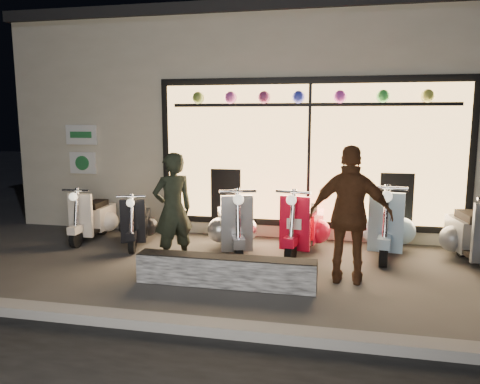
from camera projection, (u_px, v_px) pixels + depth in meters
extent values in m
plane|color=#383533|center=(242.00, 271.00, 6.74)|extent=(40.00, 40.00, 0.00)
cube|color=slate|center=(202.00, 327.00, 4.80)|extent=(40.00, 0.25, 0.12)
cube|color=beige|center=(284.00, 125.00, 11.25)|extent=(10.00, 6.00, 4.00)
cube|color=black|center=(286.00, 34.00, 10.92)|extent=(10.20, 6.20, 0.20)
cube|color=black|center=(309.00, 154.00, 8.24)|extent=(5.45, 0.06, 2.65)
cube|color=#FFBF6B|center=(309.00, 154.00, 8.21)|extent=(5.20, 0.04, 2.40)
cube|color=black|center=(310.00, 105.00, 8.03)|extent=(4.90, 0.06, 0.06)
cube|color=white|center=(81.00, 135.00, 9.08)|extent=(0.65, 0.04, 0.38)
cube|color=white|center=(83.00, 163.00, 9.17)|extent=(0.55, 0.04, 0.42)
cube|color=black|center=(226.00, 271.00, 6.10)|extent=(2.36, 0.28, 0.40)
cylinder|color=black|center=(238.00, 254.00, 6.94)|extent=(0.21, 0.37, 0.36)
cylinder|color=black|center=(232.00, 236.00, 7.98)|extent=(0.23, 0.38, 0.36)
cube|color=#ADAEB2|center=(237.00, 224.00, 7.09)|extent=(0.48, 0.22, 0.87)
cube|color=#ADAEB2|center=(232.00, 225.00, 7.84)|extent=(0.65, 0.84, 0.49)
cube|color=black|center=(233.00, 209.00, 7.69)|extent=(0.47, 0.65, 0.13)
sphere|color=#FFF2CC|center=(239.00, 200.00, 6.80)|extent=(0.20, 0.20, 0.16)
cylinder|color=black|center=(291.00, 252.00, 7.03)|extent=(0.16, 0.36, 0.35)
cylinder|color=black|center=(307.00, 236.00, 7.98)|extent=(0.18, 0.37, 0.35)
cube|color=red|center=(295.00, 223.00, 7.17)|extent=(0.48, 0.15, 0.85)
cube|color=red|center=(306.00, 225.00, 7.85)|extent=(0.55, 0.79, 0.47)
cube|color=black|center=(305.00, 210.00, 7.71)|extent=(0.38, 0.62, 0.12)
sphere|color=#FFF2CC|center=(291.00, 200.00, 6.89)|extent=(0.18, 0.18, 0.15)
cylinder|color=black|center=(132.00, 245.00, 7.56)|extent=(0.17, 0.31, 0.30)
cylinder|color=black|center=(139.00, 231.00, 8.43)|extent=(0.19, 0.32, 0.30)
cube|color=black|center=(133.00, 221.00, 7.69)|extent=(0.41, 0.18, 0.72)
cube|color=black|center=(138.00, 222.00, 8.31)|extent=(0.53, 0.70, 0.41)
cube|color=black|center=(137.00, 210.00, 8.19)|extent=(0.38, 0.54, 0.11)
sphere|color=#FFF2CC|center=(130.00, 203.00, 7.44)|extent=(0.16, 0.16, 0.13)
cylinder|color=black|center=(76.00, 239.00, 7.90)|extent=(0.10, 0.32, 0.31)
cylinder|color=black|center=(102.00, 226.00, 8.80)|extent=(0.12, 0.32, 0.31)
cube|color=#F3E0C7|center=(81.00, 215.00, 8.03)|extent=(0.43, 0.08, 0.76)
cube|color=#F3E0C7|center=(99.00, 217.00, 8.68)|extent=(0.40, 0.66, 0.43)
cube|color=black|center=(96.00, 204.00, 8.55)|extent=(0.27, 0.52, 0.11)
sphere|color=#FFF2CC|center=(73.00, 197.00, 7.78)|extent=(0.14, 0.14, 0.14)
cylinder|color=black|center=(384.00, 255.00, 6.87)|extent=(0.16, 0.39, 0.38)
cylinder|color=black|center=(388.00, 237.00, 7.91)|extent=(0.19, 0.39, 0.38)
cube|color=#95BDD4|center=(386.00, 222.00, 7.02)|extent=(0.52, 0.15, 0.91)
cube|color=#95BDD4|center=(388.00, 225.00, 7.77)|extent=(0.57, 0.84, 0.51)
cube|color=black|center=(388.00, 207.00, 7.61)|extent=(0.40, 0.66, 0.13)
sphere|color=#FFF2CC|center=(387.00, 196.00, 6.72)|extent=(0.19, 0.19, 0.17)
cylinder|color=black|center=(463.00, 246.00, 7.40)|extent=(0.18, 0.37, 0.36)
cube|color=#595D61|center=(467.00, 234.00, 7.26)|extent=(0.55, 0.79, 0.48)
cube|color=black|center=(472.00, 217.00, 7.11)|extent=(0.38, 0.62, 0.13)
imported|color=black|center=(173.00, 210.00, 6.88)|extent=(0.72, 0.72, 1.69)
imported|color=#55301A|center=(351.00, 215.00, 6.13)|extent=(1.10, 0.50, 1.83)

